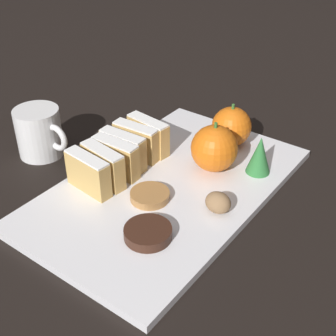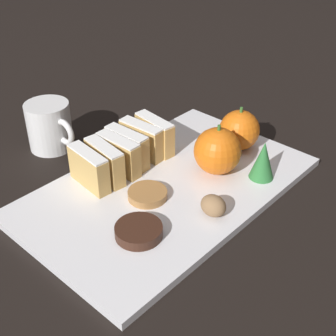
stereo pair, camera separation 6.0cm
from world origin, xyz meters
name	(u,v)px [view 1 (the left image)]	position (x,y,z in m)	size (l,w,h in m)	color
ground_plane	(168,191)	(0.00, 0.00, 0.00)	(6.00, 6.00, 0.00)	black
serving_platter	(168,188)	(0.00, 0.00, 0.01)	(0.27, 0.44, 0.01)	white
stollen_slice_front	(88,173)	(-0.09, -0.08, 0.04)	(0.08, 0.03, 0.06)	tan
stollen_slice_second	(103,166)	(-0.08, -0.05, 0.04)	(0.08, 0.03, 0.06)	tan
stollen_slice_third	(116,158)	(-0.08, -0.02, 0.04)	(0.08, 0.02, 0.06)	tan
stollen_slice_fourth	(125,149)	(-0.09, 0.00, 0.04)	(0.08, 0.02, 0.06)	tan
stollen_slice_fifth	(136,141)	(-0.09, 0.03, 0.04)	(0.08, 0.03, 0.06)	tan
stollen_slice_sixth	(148,135)	(-0.09, 0.06, 0.04)	(0.08, 0.03, 0.06)	tan
orange_near	(214,148)	(0.03, 0.08, 0.05)	(0.07, 0.07, 0.08)	orange
orange_far	(231,127)	(0.01, 0.16, 0.05)	(0.07, 0.07, 0.08)	orange
walnut	(218,203)	(0.09, -0.01, 0.03)	(0.04, 0.03, 0.03)	#8E6B47
chocolate_cookie	(148,233)	(0.05, -0.11, 0.02)	(0.06, 0.06, 0.01)	#381E14
gingerbread_cookie	(151,196)	(0.00, -0.04, 0.02)	(0.06, 0.06, 0.01)	#A3703D
evergreen_sprig	(260,155)	(0.09, 0.11, 0.04)	(0.04, 0.04, 0.06)	#2D7538
coffee_mug	(40,132)	(-0.24, -0.04, 0.04)	(0.11, 0.08, 0.08)	white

